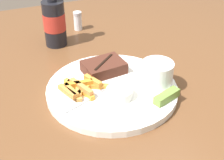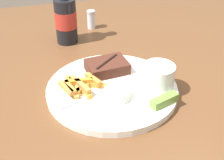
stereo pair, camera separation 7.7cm
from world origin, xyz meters
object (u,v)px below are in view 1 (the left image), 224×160
at_px(dinner_plate, 112,89).
at_px(dipping_sauce_cup, 120,93).
at_px(fork_utensil, 85,101).
at_px(pickle_spear, 167,96).
at_px(salt_shaker, 78,21).
at_px(beer_bottle, 54,20).
at_px(coleslaw_cup, 157,72).
at_px(steak_portion, 104,67).

bearing_deg(dinner_plate, dipping_sauce_cup, -89.13).
distance_m(dipping_sauce_cup, fork_utensil, 0.08).
xyz_separation_m(pickle_spear, salt_shaker, (-0.07, 0.49, 0.00)).
relative_size(dipping_sauce_cup, fork_utensil, 0.49).
height_order(dipping_sauce_cup, salt_shaker, salt_shaker).
height_order(beer_bottle, salt_shaker, beer_bottle).
xyz_separation_m(dinner_plate, salt_shaker, (0.03, 0.40, 0.02)).
height_order(coleslaw_cup, fork_utensil, coleslaw_cup).
distance_m(steak_portion, salt_shaker, 0.32).
relative_size(fork_utensil, salt_shaker, 1.99).
bearing_deg(steak_portion, dinner_plate, -94.53).
distance_m(coleslaw_cup, salt_shaker, 0.43).
xyz_separation_m(dipping_sauce_cup, pickle_spear, (0.10, -0.05, -0.00)).
xyz_separation_m(dipping_sauce_cup, beer_bottle, (-0.07, 0.36, 0.05)).
height_order(dinner_plate, fork_utensil, fork_utensil).
xyz_separation_m(coleslaw_cup, fork_utensil, (-0.19, -0.01, -0.03)).
xyz_separation_m(steak_portion, beer_bottle, (-0.07, 0.24, 0.05)).
height_order(steak_portion, pickle_spear, steak_portion).
bearing_deg(dinner_plate, beer_bottle, 101.98).
bearing_deg(beer_bottle, coleslaw_cup, -62.40).
distance_m(dinner_plate, dipping_sauce_cup, 0.05).
bearing_deg(salt_shaker, dipping_sauce_cup, -93.99).
bearing_deg(salt_shaker, beer_bottle, -139.94).
bearing_deg(dipping_sauce_cup, beer_bottle, 100.56).
xyz_separation_m(steak_portion, pickle_spear, (0.09, -0.17, -0.01)).
height_order(steak_portion, fork_utensil, steak_portion).
relative_size(steak_portion, dipping_sauce_cup, 1.81).
distance_m(dipping_sauce_cup, beer_bottle, 0.37).
distance_m(pickle_spear, beer_bottle, 0.45).
relative_size(dipping_sauce_cup, salt_shaker, 0.98).
bearing_deg(dipping_sauce_cup, pickle_spear, -27.85).
bearing_deg(dinner_plate, fork_utensil, -158.75).
xyz_separation_m(dinner_plate, beer_bottle, (-0.07, 0.31, 0.07)).
height_order(dinner_plate, coleslaw_cup, coleslaw_cup).
distance_m(pickle_spear, fork_utensil, 0.19).
relative_size(steak_portion, salt_shaker, 1.77).
bearing_deg(pickle_spear, dipping_sauce_cup, 152.15).
relative_size(coleslaw_cup, salt_shaker, 1.24).
relative_size(pickle_spear, salt_shaker, 1.15).
distance_m(coleslaw_cup, dipping_sauce_cup, 0.11).
bearing_deg(steak_portion, dipping_sauce_cup, -92.41).
height_order(dinner_plate, steak_portion, steak_portion).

